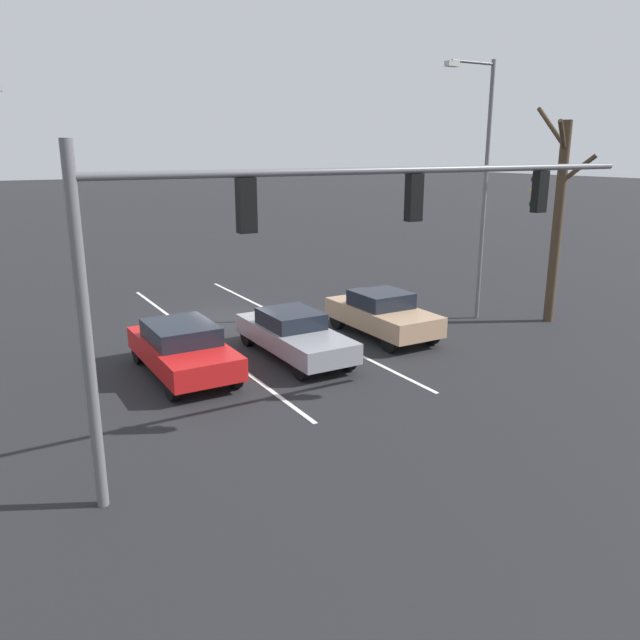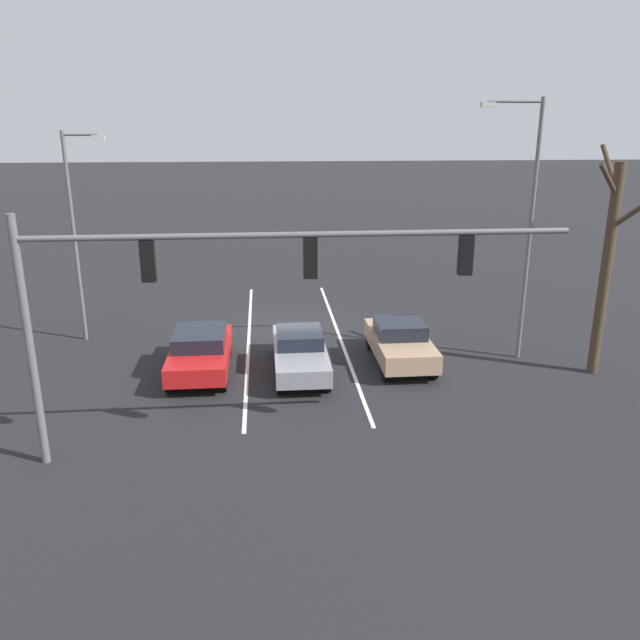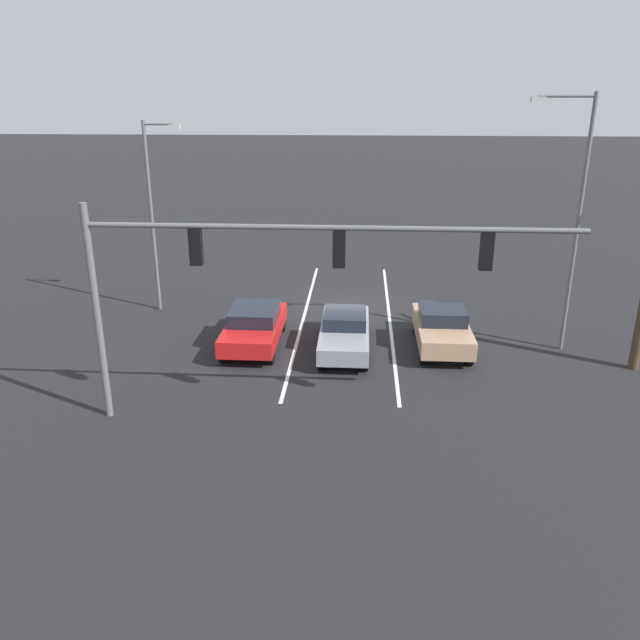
% 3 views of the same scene
% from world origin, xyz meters
% --- Properties ---
extents(ground_plane, '(240.00, 240.00, 0.00)m').
position_xyz_m(ground_plane, '(0.00, 0.00, 0.00)').
color(ground_plane, black).
extents(lane_stripe_left_divider, '(0.12, 15.33, 0.01)m').
position_xyz_m(lane_stripe_left_divider, '(-1.76, 1.67, 0.01)').
color(lane_stripe_left_divider, silver).
rests_on(lane_stripe_left_divider, ground_plane).
extents(lane_stripe_center_divider, '(0.12, 15.33, 0.01)m').
position_xyz_m(lane_stripe_center_divider, '(1.76, 1.67, 0.01)').
color(lane_stripe_center_divider, silver).
rests_on(lane_stripe_center_divider, ground_plane).
extents(car_red_rightlane_front, '(1.88, 4.38, 1.42)m').
position_xyz_m(car_red_rightlane_front, '(3.28, 4.79, 0.76)').
color(car_red_rightlane_front, red).
rests_on(car_red_rightlane_front, ground_plane).
extents(car_gray_midlane_front, '(1.71, 4.65, 1.36)m').
position_xyz_m(car_gray_midlane_front, '(-0.01, 4.95, 0.70)').
color(car_gray_midlane_front, gray).
rests_on(car_gray_midlane_front, ground_plane).
extents(car_tan_leftlane_front, '(1.82, 4.21, 1.47)m').
position_xyz_m(car_tan_leftlane_front, '(-3.50, 4.52, 0.76)').
color(car_tan_leftlane_front, tan).
rests_on(car_tan_leftlane_front, ground_plane).
extents(traffic_signal_gantry, '(12.75, 0.37, 6.07)m').
position_xyz_m(traffic_signal_gantry, '(2.17, 10.32, 4.53)').
color(traffic_signal_gantry, slate).
rests_on(traffic_signal_gantry, ground_plane).
extents(street_lamp_right_shoulder, '(1.51, 0.24, 7.72)m').
position_xyz_m(street_lamp_right_shoulder, '(7.85, 1.01, 4.41)').
color(street_lamp_right_shoulder, slate).
rests_on(street_lamp_right_shoulder, ground_plane).
extents(street_lamp_left_shoulder, '(2.07, 0.24, 8.75)m').
position_xyz_m(street_lamp_left_shoulder, '(-7.59, 4.42, 5.02)').
color(street_lamp_left_shoulder, slate).
rests_on(street_lamp_left_shoulder, ground_plane).
extents(bare_tree_near, '(1.57, 2.24, 7.32)m').
position_xyz_m(bare_tree_near, '(-9.72, 6.00, 3.74)').
color(bare_tree_near, '#423323').
rests_on(bare_tree_near, ground_plane).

